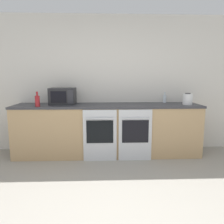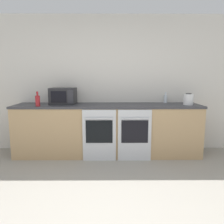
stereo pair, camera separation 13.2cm
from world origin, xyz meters
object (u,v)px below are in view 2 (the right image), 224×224
Objects in this scene: oven_left at (99,135)px; microwave at (63,96)px; kettle at (188,99)px; bottle_clear at (165,99)px; oven_right at (135,135)px; bottle_red at (38,101)px.

microwave is (-0.68, 0.41, 0.63)m from oven_left.
bottle_clear is at bearing 136.07° from kettle.
oven_right is at bearing 0.00° from oven_left.
bottle_red is at bearing -138.56° from microwave.
oven_right is 1.05m from bottle_clear.
oven_left is 4.30× the size of bottle_clear.
bottle_red reaches higher than bottle_clear.
kettle is at bearing 4.05° from bottle_red.
bottle_red reaches higher than kettle.
oven_right is (0.60, 0.00, 0.00)m from oven_left.
microwave reaches higher than oven_right.
oven_left is 1.71m from kettle.
kettle reaches higher than oven_left.
oven_left is at bearing -4.71° from bottle_red.
oven_left is 3.53× the size of bottle_red.
kettle is (0.33, -0.32, 0.02)m from bottle_clear.
oven_left is 1.00× the size of oven_right.
oven_left is at bearing -31.16° from microwave.
kettle reaches higher than oven_right.
microwave is 1.95m from bottle_clear.
bottle_red is at bearing -175.95° from kettle.
oven_right is 4.31× the size of kettle.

